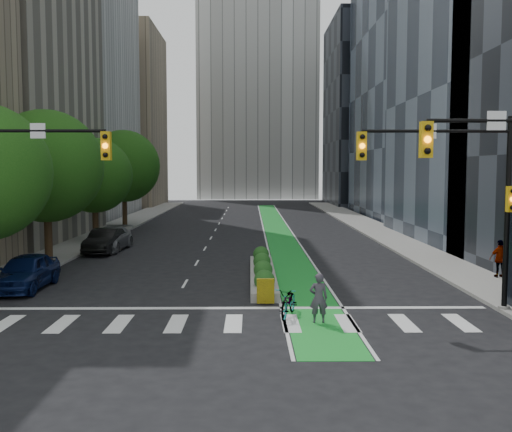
{
  "coord_description": "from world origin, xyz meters",
  "views": [
    {
      "loc": [
        0.58,
        -20.6,
        5.39
      ],
      "look_at": [
        0.89,
        8.62,
        3.0
      ],
      "focal_mm": 40.0,
      "sensor_mm": 36.0,
      "label": 1
    }
  ],
  "objects_px": {
    "median_planter": "(263,272)",
    "parked_car_left_near": "(26,272)",
    "cyclist": "(319,298)",
    "parked_car_left_mid": "(105,241)",
    "pedestrian_far": "(500,259)",
    "parked_car_left_far": "(110,239)",
    "bicycle": "(289,302)"
  },
  "relations": [
    {
      "from": "median_planter",
      "to": "parked_car_left_mid",
      "type": "relative_size",
      "value": 2.17
    },
    {
      "from": "median_planter",
      "to": "parked_car_left_mid",
      "type": "xyz_separation_m",
      "value": [
        -10.02,
        9.06,
        0.41
      ]
    },
    {
      "from": "cyclist",
      "to": "pedestrian_far",
      "type": "distance_m",
      "value": 12.37
    },
    {
      "from": "parked_car_left_near",
      "to": "parked_car_left_mid",
      "type": "relative_size",
      "value": 1.0
    },
    {
      "from": "cyclist",
      "to": "parked_car_left_far",
      "type": "bearing_deg",
      "value": -56.96
    },
    {
      "from": "parked_car_left_far",
      "to": "parked_car_left_near",
      "type": "bearing_deg",
      "value": -90.01
    },
    {
      "from": "bicycle",
      "to": "pedestrian_far",
      "type": "xyz_separation_m",
      "value": [
        10.75,
        6.7,
        0.51
      ]
    },
    {
      "from": "median_planter",
      "to": "parked_car_left_mid",
      "type": "height_order",
      "value": "parked_car_left_mid"
    },
    {
      "from": "median_planter",
      "to": "bicycle",
      "type": "height_order",
      "value": "bicycle"
    },
    {
      "from": "bicycle",
      "to": "parked_car_left_far",
      "type": "xyz_separation_m",
      "value": [
        -10.78,
        17.34,
        0.21
      ]
    },
    {
      "from": "median_planter",
      "to": "pedestrian_far",
      "type": "xyz_separation_m",
      "value": [
        11.55,
        -0.38,
        0.69
      ]
    },
    {
      "from": "cyclist",
      "to": "median_planter",
      "type": "bearing_deg",
      "value": -77.19
    },
    {
      "from": "bicycle",
      "to": "parked_car_left_far",
      "type": "relative_size",
      "value": 0.4
    },
    {
      "from": "median_planter",
      "to": "parked_car_left_far",
      "type": "relative_size",
      "value": 1.95
    },
    {
      "from": "cyclist",
      "to": "pedestrian_far",
      "type": "bearing_deg",
      "value": -141.89
    },
    {
      "from": "parked_car_left_far",
      "to": "pedestrian_far",
      "type": "xyz_separation_m",
      "value": [
        21.53,
        -10.63,
        0.3
      ]
    },
    {
      "from": "median_planter",
      "to": "parked_car_left_near",
      "type": "bearing_deg",
      "value": -168.22
    },
    {
      "from": "cyclist",
      "to": "parked_car_left_near",
      "type": "xyz_separation_m",
      "value": [
        -12.49,
        5.75,
        -0.08
      ]
    },
    {
      "from": "bicycle",
      "to": "parked_car_left_far",
      "type": "distance_m",
      "value": 20.42
    },
    {
      "from": "bicycle",
      "to": "parked_car_left_mid",
      "type": "distance_m",
      "value": 19.44
    },
    {
      "from": "bicycle",
      "to": "parked_car_left_near",
      "type": "height_order",
      "value": "parked_car_left_near"
    },
    {
      "from": "parked_car_left_far",
      "to": "pedestrian_far",
      "type": "relative_size",
      "value": 2.87
    },
    {
      "from": "median_planter",
      "to": "parked_car_left_near",
      "type": "distance_m",
      "value": 10.94
    },
    {
      "from": "median_planter",
      "to": "parked_car_left_mid",
      "type": "bearing_deg",
      "value": 137.9
    },
    {
      "from": "parked_car_left_near",
      "to": "parked_car_left_far",
      "type": "distance_m",
      "value": 12.5
    },
    {
      "from": "cyclist",
      "to": "pedestrian_far",
      "type": "height_order",
      "value": "pedestrian_far"
    },
    {
      "from": "median_planter",
      "to": "bicycle",
      "type": "bearing_deg",
      "value": -83.56
    },
    {
      "from": "parked_car_left_near",
      "to": "pedestrian_far",
      "type": "bearing_deg",
      "value": 4.64
    },
    {
      "from": "cyclist",
      "to": "pedestrian_far",
      "type": "relative_size",
      "value": 0.97
    },
    {
      "from": "cyclist",
      "to": "parked_car_left_far",
      "type": "height_order",
      "value": "cyclist"
    },
    {
      "from": "median_planter",
      "to": "cyclist",
      "type": "height_order",
      "value": "cyclist"
    },
    {
      "from": "median_planter",
      "to": "pedestrian_far",
      "type": "height_order",
      "value": "pedestrian_far"
    }
  ]
}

